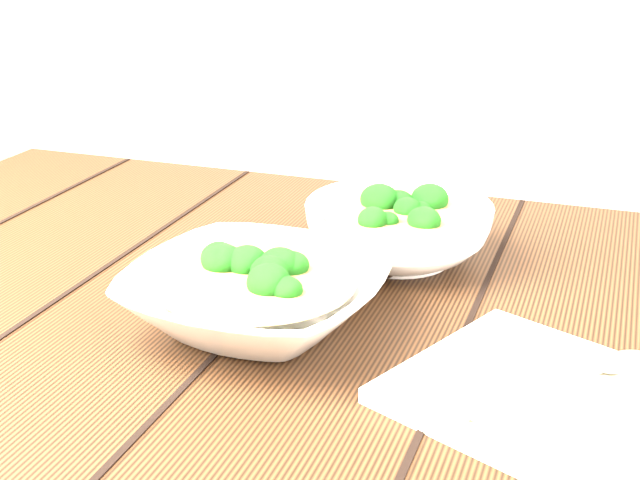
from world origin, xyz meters
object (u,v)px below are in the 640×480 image
soup_bowl_front (256,295)px  trivet (356,254)px  table (290,404)px  soup_bowl_back (398,229)px  napkin (558,402)px

soup_bowl_front → trivet: soup_bowl_front is taller
table → soup_bowl_back: bearing=62.7°
soup_bowl_back → soup_bowl_front: bearing=-112.1°
soup_bowl_front → napkin: 0.29m
trivet → napkin: (0.24, -0.23, -0.01)m
soup_bowl_front → soup_bowl_back: bearing=67.9°
table → napkin: bearing=-23.2°
table → trivet: trivet is taller
soup_bowl_front → trivet: 0.18m
soup_bowl_back → trivet: bearing=-136.3°
napkin → table: bearing=-179.6°
napkin → soup_bowl_front: bearing=-167.9°
soup_bowl_back → trivet: 0.06m
soup_bowl_front → napkin: (0.28, -0.06, -0.02)m
table → napkin: 0.32m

